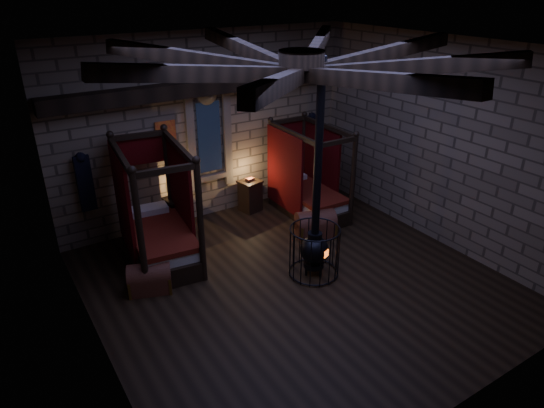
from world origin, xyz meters
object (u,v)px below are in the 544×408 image
bed_right (307,193)px  stove (314,246)px  trunk_right (315,225)px  trunk_left (150,279)px  bed_left (159,232)px

bed_right → stove: size_ratio=0.52×
bed_right → trunk_right: bearing=-115.5°
bed_right → trunk_right: size_ratio=2.23×
bed_right → trunk_left: bed_right is taller
trunk_left → stove: (2.82, -1.15, 0.36)m
bed_left → stove: (2.25, -2.15, 0.02)m
stove → bed_right: bearing=34.9°
trunk_left → bed_left: bearing=80.5°
bed_left → bed_right: (3.71, 0.07, -0.06)m
bed_right → trunk_left: 4.42m
stove → trunk_right: bearing=29.8°
bed_right → trunk_left: bearing=-164.6°
trunk_left → trunk_right: bearing=20.8°
trunk_left → bed_right: bearing=34.5°
stove → bed_left: bearing=114.5°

